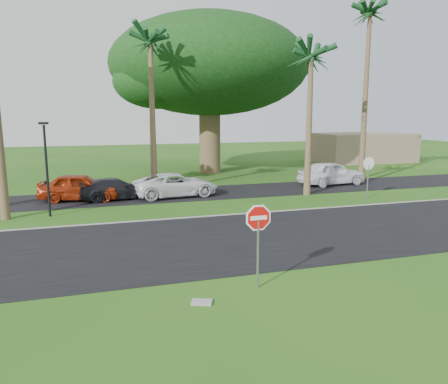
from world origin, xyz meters
TOP-DOWN VIEW (x-y plane):
  - ground at (0.00, 0.00)m, footprint 120.00×120.00m
  - road at (0.00, 2.00)m, footprint 120.00×8.00m
  - parking_strip at (0.00, 12.50)m, footprint 120.00×5.00m
  - curb at (0.00, 6.05)m, footprint 120.00×0.12m
  - stop_sign_near at (0.50, -3.00)m, footprint 1.05×0.07m
  - stop_sign_far at (12.00, 8.00)m, footprint 1.05×0.07m
  - palm_center at (0.00, 14.00)m, footprint 5.00×5.00m
  - palm_right_near at (9.00, 10.00)m, footprint 5.00×5.00m
  - palm_right_far at (15.00, 13.00)m, footprint 5.00×5.00m
  - canopy_tree at (6.00, 22.00)m, footprint 16.50×16.50m
  - streetlight_right at (-6.00, 8.50)m, footprint 0.45×0.25m
  - building_far at (24.00, 26.00)m, footprint 10.00×6.00m
  - car_red at (-4.58, 12.26)m, footprint 4.94×2.72m
  - car_dark at (-2.60, 11.99)m, footprint 4.57×2.45m
  - car_minivan at (1.01, 11.84)m, footprint 5.38×2.90m
  - car_pickup at (12.53, 12.98)m, footprint 5.12×2.51m
  - utility_slab at (-1.33, -3.56)m, footprint 0.64×0.53m

SIDE VIEW (x-z plane):
  - ground at x=0.00m, z-range 0.00..0.00m
  - road at x=0.00m, z-range 0.00..0.02m
  - parking_strip at x=0.00m, z-range 0.00..0.02m
  - curb at x=0.00m, z-range 0.00..0.06m
  - utility_slab at x=-1.33m, z-range 0.00..0.06m
  - car_dark at x=-2.60m, z-range 0.00..1.26m
  - car_minivan at x=1.01m, z-range 0.00..1.44m
  - car_red at x=-4.58m, z-range 0.00..1.59m
  - car_pickup at x=12.53m, z-range 0.00..1.68m
  - building_far at x=24.00m, z-range 0.00..3.00m
  - stop_sign_near at x=0.50m, z-range 0.46..3.09m
  - stop_sign_far at x=12.00m, z-range 0.46..3.09m
  - streetlight_right at x=-6.00m, z-range 0.33..4.97m
  - palm_right_near at x=9.00m, z-range 3.44..12.94m
  - canopy_tree at x=6.00m, z-range 2.39..15.51m
  - palm_center at x=0.00m, z-range 3.91..14.41m
  - palm_right_far at x=15.00m, z-range 5.08..18.08m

